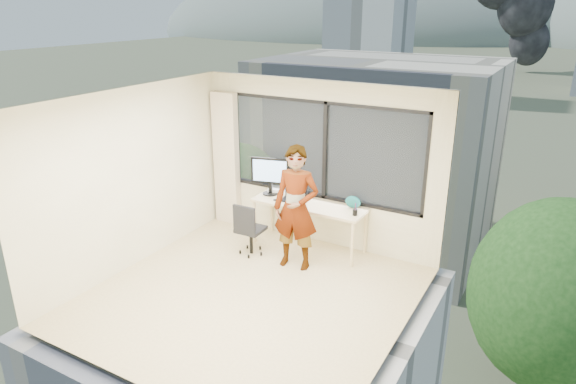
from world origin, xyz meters
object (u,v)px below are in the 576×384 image
Objects in this scene: desk at (309,225)px; person at (296,208)px; game_console at (277,190)px; handbag at (353,202)px; monitor at (270,176)px; laptop at (294,193)px; chair at (251,228)px.

person is at bearing -79.71° from desk.
desk is 6.30× the size of game_console.
handbag is (0.54, 0.80, -0.07)m from person.
monitor is at bearing 132.64° from person.
laptop is 0.95m from handbag.
person reaches higher than desk.
person is 6.40× the size of game_console.
handbag is (0.93, 0.18, -0.03)m from laptop.
desk is at bearing -158.74° from handbag.
game_console is at bearing 145.77° from laptop.
person is 4.68× the size of laptop.
person is 0.73m from laptop.
desk is at bearing 41.83° from chair.
laptop is at bearing 113.15° from person.
chair is at bearing -100.04° from monitor.
laptop is (0.40, 0.62, 0.44)m from chair.
desk is 0.92m from chair.
monitor is 1.59× the size of laptop.
laptop is (0.42, -0.21, 0.08)m from game_console.
desk is 7.44× the size of handbag.
desk is 0.83m from game_console.
chair is 0.47× the size of person.
laptop is at bearing -178.73° from desk.
monitor is 0.51m from laptop.
laptop is at bearing -47.36° from game_console.
monitor is at bearing -168.68° from handbag.
monitor is at bearing 94.27° from chair.
person is at bearing -1.22° from chair.
handbag reaches higher than chair.
game_console is (-0.70, 0.21, 0.41)m from desk.
monitor is (-0.06, 0.68, 0.63)m from chair.
monitor reaches higher than laptop.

